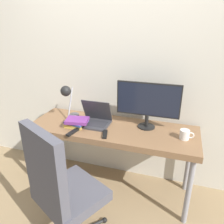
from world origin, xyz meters
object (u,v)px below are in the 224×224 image
(laptop, at_px, (95,119))
(office_chair, at_px, (60,186))
(monitor, at_px, (148,102))
(mug, at_px, (185,134))
(book_stack, at_px, (76,122))
(desk_lamp, at_px, (67,95))

(laptop, bearing_deg, office_chair, -88.55)
(office_chair, bearing_deg, monitor, 60.19)
(monitor, height_order, mug, monitor)
(mug, bearing_deg, monitor, 159.81)
(mug, bearing_deg, office_chair, -139.85)
(office_chair, height_order, book_stack, office_chair)
(monitor, distance_m, office_chair, 1.10)
(laptop, xyz_separation_m, mug, (0.89, -0.04, -0.01))
(monitor, height_order, book_stack, monitor)
(laptop, bearing_deg, book_stack, -147.06)
(laptop, bearing_deg, monitor, 10.14)
(desk_lamp, xyz_separation_m, mug, (1.21, -0.06, -0.24))
(office_chair, xyz_separation_m, book_stack, (-0.18, 0.67, 0.21))
(laptop, height_order, mug, laptop)
(office_chair, bearing_deg, book_stack, 105.26)
(laptop, bearing_deg, desk_lamp, 177.94)
(office_chair, bearing_deg, laptop, 91.45)
(monitor, height_order, office_chair, monitor)
(office_chair, distance_m, mug, 1.16)
(monitor, relative_size, mug, 4.83)
(desk_lamp, bearing_deg, book_stack, -38.17)
(laptop, bearing_deg, mug, -2.82)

